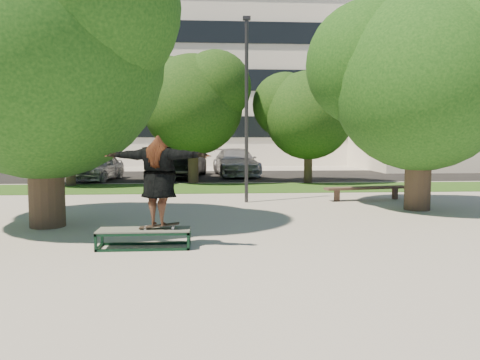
{
  "coord_description": "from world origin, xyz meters",
  "views": [
    {
      "loc": [
        -0.28,
        -10.57,
        2.16
      ],
      "look_at": [
        0.48,
        0.6,
        1.15
      ],
      "focal_mm": 35.0,
      "sensor_mm": 36.0,
      "label": 1
    }
  ],
  "objects": [
    {
      "name": "lamppost",
      "position": [
        1.0,
        5.0,
        3.15
      ],
      "size": [
        0.25,
        0.15,
        6.11
      ],
      "color": "#2D2D30",
      "rests_on": "ground"
    },
    {
      "name": "bench",
      "position": [
        5.22,
        5.26,
        0.39
      ],
      "size": [
        3.09,
        0.97,
        0.47
      ],
      "rotation": [
        0.0,
        0.0,
        0.19
      ],
      "color": "#4B372D",
      "rests_on": "ground"
    },
    {
      "name": "car_silver_b",
      "position": [
        1.3,
        15.99,
        0.78
      ],
      "size": [
        2.74,
        5.56,
        1.55
      ],
      "primitive_type": "imported",
      "rotation": [
        0.0,
        0.0,
        0.11
      ],
      "color": "#AAAAAE",
      "rests_on": "asphalt_strip"
    },
    {
      "name": "car_silver_a",
      "position": [
        -5.81,
        13.5,
        0.68
      ],
      "size": [
        2.16,
        4.2,
        1.37
      ],
      "primitive_type": "imported",
      "rotation": [
        0.0,
        0.0,
        -0.14
      ],
      "color": "#B7B7BC",
      "rests_on": "asphalt_strip"
    },
    {
      "name": "bg_tree_right",
      "position": [
        4.43,
        11.57,
        3.49
      ],
      "size": [
        5.04,
        4.31,
        5.43
      ],
      "color": "#38281E",
      "rests_on": "ground"
    },
    {
      "name": "ground",
      "position": [
        0.0,
        0.0,
        0.0
      ],
      "size": [
        120.0,
        120.0,
        0.0
      ],
      "primitive_type": "plane",
      "color": "gray",
      "rests_on": "ground"
    },
    {
      "name": "car_grey",
      "position": [
        -1.91,
        15.27,
        0.75
      ],
      "size": [
        3.18,
        5.7,
        1.51
      ],
      "primitive_type": "imported",
      "rotation": [
        0.0,
        0.0,
        -0.13
      ],
      "color": "#4F4F53",
      "rests_on": "asphalt_strip"
    },
    {
      "name": "asphalt_strip",
      "position": [
        0.0,
        16.0,
        0.01
      ],
      "size": [
        40.0,
        8.0,
        0.01
      ],
      "primitive_type": "cube",
      "color": "black",
      "rests_on": "ground"
    },
    {
      "name": "office_building",
      "position": [
        -2.0,
        31.98,
        8.0
      ],
      "size": [
        30.0,
        14.12,
        16.0
      ],
      "color": "silver",
      "rests_on": "ground"
    },
    {
      "name": "side_building",
      "position": [
        18.0,
        22.0,
        4.0
      ],
      "size": [
        15.0,
        10.0,
        8.0
      ],
      "primitive_type": "cube",
      "color": "beige",
      "rests_on": "ground"
    },
    {
      "name": "car_dark",
      "position": [
        -1.8,
        14.68,
        0.77
      ],
      "size": [
        2.1,
        4.82,
        1.54
      ],
      "primitive_type": "imported",
      "rotation": [
        0.0,
        0.0,
        -0.1
      ],
      "color": "black",
      "rests_on": "asphalt_strip"
    },
    {
      "name": "bg_tree_left",
      "position": [
        -6.57,
        11.07,
        3.73
      ],
      "size": [
        5.28,
        4.51,
        5.77
      ],
      "color": "#38281E",
      "rests_on": "ground"
    },
    {
      "name": "grind_box",
      "position": [
        -1.55,
        -1.41,
        0.19
      ],
      "size": [
        1.8,
        0.6,
        0.38
      ],
      "color": "black",
      "rests_on": "ground"
    },
    {
      "name": "tree_left",
      "position": [
        -4.29,
        1.09,
        4.42
      ],
      "size": [
        6.96,
        5.95,
        7.12
      ],
      "color": "#38281E",
      "rests_on": "ground"
    },
    {
      "name": "bg_tree_mid",
      "position": [
        -1.08,
        12.08,
        4.02
      ],
      "size": [
        5.76,
        4.92,
        6.24
      ],
      "color": "#38281E",
      "rests_on": "ground"
    },
    {
      "name": "skater_rig",
      "position": [
        -1.25,
        -1.41,
        1.33
      ],
      "size": [
        2.24,
        1.11,
        1.83
      ],
      "rotation": [
        0.0,
        0.0,
        2.89
      ],
      "color": "white",
      "rests_on": "grind_box"
    },
    {
      "name": "grass_strip",
      "position": [
        1.0,
        9.5,
        0.01
      ],
      "size": [
        30.0,
        4.0,
        0.02
      ],
      "primitive_type": "cube",
      "color": "#224714",
      "rests_on": "ground"
    },
    {
      "name": "tree_right",
      "position": [
        5.92,
        3.08,
        4.09
      ],
      "size": [
        6.24,
        5.33,
        6.51
      ],
      "color": "#38281E",
      "rests_on": "ground"
    }
  ]
}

